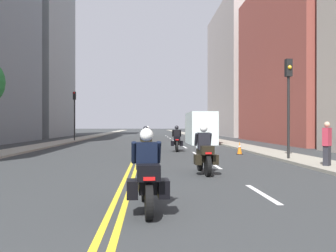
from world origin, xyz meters
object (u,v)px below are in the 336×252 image
(traffic_cone_1, at_px, (240,148))
(traffic_light_far, at_px, (74,107))
(motorcycle_4, at_px, (148,138))
(motorcycle_0, at_px, (147,177))
(motorcycle_1, at_px, (204,154))
(pedestrian_0, at_px, (327,144))
(motorcycle_3, at_px, (177,141))
(parked_truck, at_px, (200,129))
(motorcycle_2, at_px, (146,145))
(traffic_light_near, at_px, (289,91))

(traffic_cone_1, distance_m, traffic_light_far, 21.51)
(motorcycle_4, bearing_deg, traffic_cone_1, -56.02)
(motorcycle_4, bearing_deg, motorcycle_0, -86.85)
(motorcycle_1, xyz_separation_m, pedestrian_0, (4.84, 1.13, 0.25))
(motorcycle_3, relative_size, parked_truck, 0.34)
(motorcycle_0, height_order, traffic_light_far, traffic_light_far)
(motorcycle_0, xyz_separation_m, parked_truck, (4.65, 24.97, 0.63))
(traffic_cone_1, height_order, pedestrian_0, pedestrian_0)
(motorcycle_2, bearing_deg, motorcycle_1, -67.35)
(traffic_cone_1, distance_m, pedestrian_0, 6.87)
(motorcycle_1, bearing_deg, parked_truck, 80.44)
(motorcycle_0, relative_size, traffic_light_far, 0.43)
(motorcycle_0, relative_size, motorcycle_1, 1.01)
(motorcycle_4, height_order, parked_truck, parked_truck)
(motorcycle_0, bearing_deg, traffic_light_far, 100.84)
(parked_truck, bearing_deg, traffic_cone_1, -87.66)
(motorcycle_0, height_order, traffic_light_near, traffic_light_near)
(traffic_light_near, distance_m, pedestrian_0, 3.75)
(traffic_light_near, xyz_separation_m, parked_truck, (-1.80, 15.84, -1.96))
(motorcycle_0, distance_m, traffic_cone_1, 13.85)
(pedestrian_0, bearing_deg, motorcycle_1, 152.08)
(motorcycle_3, height_order, pedestrian_0, pedestrian_0)
(motorcycle_4, relative_size, traffic_light_near, 0.47)
(motorcycle_3, bearing_deg, traffic_light_near, -51.23)
(motorcycle_0, distance_m, motorcycle_3, 15.63)
(traffic_light_near, bearing_deg, motorcycle_2, 168.07)
(motorcycle_2, bearing_deg, motorcycle_4, 92.00)
(motorcycle_0, distance_m, traffic_light_far, 30.97)
(motorcycle_1, xyz_separation_m, parked_truck, (2.75, 19.90, 0.61))
(traffic_light_far, height_order, parked_truck, traffic_light_far)
(motorcycle_1, relative_size, traffic_light_near, 0.46)
(motorcycle_1, distance_m, traffic_light_far, 26.73)
(motorcycle_1, relative_size, traffic_light_far, 0.42)
(motorcycle_3, distance_m, traffic_light_near, 8.32)
(motorcycle_0, distance_m, parked_truck, 25.41)
(traffic_light_far, bearing_deg, motorcycle_1, -69.06)
(motorcycle_2, relative_size, pedestrian_0, 1.23)
(motorcycle_3, bearing_deg, parked_truck, 75.99)
(traffic_light_far, xyz_separation_m, pedestrian_0, (14.34, -23.70, -2.58))
(motorcycle_2, height_order, parked_truck, parked_truck)
(motorcycle_3, xyz_separation_m, traffic_light_near, (4.65, -6.40, 2.58))
(motorcycle_2, xyz_separation_m, traffic_light_near, (6.57, -1.39, 2.58))
(traffic_cone_1, bearing_deg, motorcycle_3, 141.34)
(motorcycle_3, bearing_deg, traffic_light_far, 125.97)
(motorcycle_3, relative_size, traffic_light_far, 0.44)
(pedestrian_0, height_order, parked_truck, parked_truck)
(traffic_cone_1, height_order, traffic_light_near, traffic_light_near)
(motorcycle_2, height_order, traffic_light_far, traffic_light_far)
(traffic_cone_1, relative_size, pedestrian_0, 0.41)
(motorcycle_2, relative_size, motorcycle_3, 0.99)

